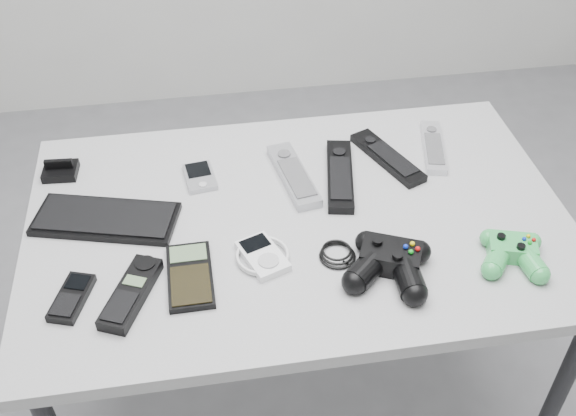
{
  "coord_description": "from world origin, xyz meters",
  "views": [
    {
      "loc": [
        -0.28,
        -1.04,
        1.7
      ],
      "look_at": [
        -0.11,
        0.01,
        0.78
      ],
      "focal_mm": 42.0,
      "sensor_mm": 36.0,
      "label": 1
    }
  ],
  "objects": [
    {
      "name": "remote_black_b",
      "position": [
        0.14,
        0.16,
        0.77
      ],
      "size": [
        0.13,
        0.22,
        0.02
      ],
      "primitive_type": "cube",
      "rotation": [
        0.0,
        0.0,
        0.4
      ],
      "color": "black",
      "rests_on": "desk"
    },
    {
      "name": "pda_keyboard",
      "position": [
        -0.49,
        0.05,
        0.77
      ],
      "size": [
        0.31,
        0.2,
        0.02
      ],
      "primitive_type": "cube",
      "rotation": [
        0.0,
        0.0,
        -0.27
      ],
      "color": "black",
      "rests_on": "desk"
    },
    {
      "name": "cordless_handset",
      "position": [
        -0.43,
        -0.17,
        0.77
      ],
      "size": [
        0.12,
        0.18,
        0.03
      ],
      "primitive_type": "cube",
      "rotation": [
        0.0,
        0.0,
        -0.41
      ],
      "color": "black",
      "rests_on": "desk"
    },
    {
      "name": "remote_silver_b",
      "position": [
        0.26,
        0.18,
        0.77
      ],
      "size": [
        0.09,
        0.2,
        0.02
      ],
      "primitive_type": "cube",
      "rotation": [
        0.0,
        0.0,
        -0.23
      ],
      "color": "silver",
      "rests_on": "desk"
    },
    {
      "name": "remote_black_a",
      "position": [
        0.02,
        0.11,
        0.77
      ],
      "size": [
        0.1,
        0.25,
        0.02
      ],
      "primitive_type": "cube",
      "rotation": [
        0.0,
        0.0,
        -0.19
      ],
      "color": "black",
      "rests_on": "desk"
    },
    {
      "name": "mobile_phone",
      "position": [
        -0.54,
        -0.16,
        0.77
      ],
      "size": [
        0.08,
        0.12,
        0.02
      ],
      "primitive_type": "cube",
      "rotation": [
        0.0,
        0.0,
        -0.32
      ],
      "color": "black",
      "rests_on": "desk"
    },
    {
      "name": "controller_green",
      "position": [
        0.3,
        -0.19,
        0.78
      ],
      "size": [
        0.16,
        0.17,
        0.04
      ],
      "primitive_type": null,
      "rotation": [
        0.0,
        0.0,
        -0.29
      ],
      "color": "green",
      "rests_on": "desk"
    },
    {
      "name": "remote_silver_a",
      "position": [
        -0.08,
        0.12,
        0.77
      ],
      "size": [
        0.09,
        0.23,
        0.02
      ],
      "primitive_type": "cube",
      "rotation": [
        0.0,
        0.0,
        0.16
      ],
      "color": "#A2A3A9",
      "rests_on": "desk"
    },
    {
      "name": "dock_bracket",
      "position": [
        -0.6,
        0.22,
        0.78
      ],
      "size": [
        0.08,
        0.07,
        0.04
      ],
      "primitive_type": "cube",
      "rotation": [
        0.0,
        0.0,
        -0.07
      ],
      "color": "black",
      "rests_on": "desk"
    },
    {
      "name": "pda",
      "position": [
        -0.29,
        0.16,
        0.77
      ],
      "size": [
        0.08,
        0.11,
        0.02
      ],
      "primitive_type": "cube",
      "rotation": [
        0.0,
        0.0,
        0.13
      ],
      "color": "#A2A3A9",
      "rests_on": "desk"
    },
    {
      "name": "mp3_player",
      "position": [
        -0.18,
        -0.11,
        0.77
      ],
      "size": [
        0.14,
        0.14,
        0.02
      ],
      "primitive_type": "cube",
      "rotation": [
        0.0,
        0.0,
        0.36
      ],
      "color": "white",
      "rests_on": "desk"
    },
    {
      "name": "floor",
      "position": [
        0.0,
        0.0,
        0.0
      ],
      "size": [
        3.5,
        3.5,
        0.0
      ],
      "primitive_type": "plane",
      "color": "slate",
      "rests_on": "ground"
    },
    {
      "name": "desk",
      "position": [
        -0.09,
        -0.0,
        0.69
      ],
      "size": [
        1.13,
        0.73,
        0.76
      ],
      "color": "#A8A8AA",
      "rests_on": "floor"
    },
    {
      "name": "calculator",
      "position": [
        -0.33,
        -0.14,
        0.77
      ],
      "size": [
        0.09,
        0.17,
        0.02
      ],
      "primitive_type": "cube",
      "rotation": [
        0.0,
        0.0,
        0.01
      ],
      "color": "black",
      "rests_on": "desk"
    },
    {
      "name": "controller_black",
      "position": [
        0.05,
        -0.18,
        0.79
      ],
      "size": [
        0.32,
        0.27,
        0.05
      ],
      "primitive_type": null,
      "rotation": [
        0.0,
        0.0,
        -0.42
      ],
      "color": "black",
      "rests_on": "desk"
    }
  ]
}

